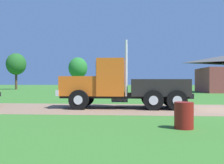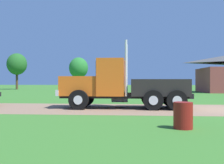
# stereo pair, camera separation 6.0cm
# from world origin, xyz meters

# --- Properties ---
(ground_plane) EXTENTS (200.00, 200.00, 0.00)m
(ground_plane) POSITION_xyz_m (0.00, 0.00, 0.00)
(ground_plane) COLOR #3B7629
(dirt_track) EXTENTS (120.00, 5.94, 0.01)m
(dirt_track) POSITION_xyz_m (0.00, 0.00, 0.00)
(dirt_track) COLOR #8E6E54
(dirt_track) RESTS_ON ground_plane
(truck_foreground_white) EXTENTS (7.64, 2.63, 3.85)m
(truck_foreground_white) POSITION_xyz_m (-5.37, 0.35, 1.27)
(truck_foreground_white) COLOR black
(truck_foreground_white) RESTS_ON ground_plane
(steel_barrel) EXTENTS (0.63, 0.63, 0.88)m
(steel_barrel) POSITION_xyz_m (-3.11, -6.17, 0.44)
(steel_barrel) COLOR maroon
(steel_barrel) RESTS_ON ground_plane
(tree_left) EXTENTS (3.82, 3.82, 7.06)m
(tree_left) POSITION_xyz_m (-27.37, 34.33, 4.92)
(tree_left) COLOR #513823
(tree_left) RESTS_ON ground_plane
(tree_mid) EXTENTS (3.37, 3.37, 5.83)m
(tree_mid) POSITION_xyz_m (-14.43, 30.88, 3.95)
(tree_mid) COLOR #513823
(tree_mid) RESTS_ON ground_plane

